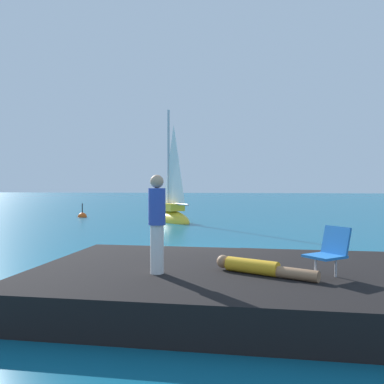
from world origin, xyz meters
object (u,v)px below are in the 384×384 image
Objects in this scene: person_sunbather at (259,268)px; beach_chair at (330,250)px; marker_buoy at (82,217)px; person_standing at (157,221)px; sailboat_near at (171,215)px.

person_sunbather is 1.13m from beach_chair.
person_sunbather is 2.01× the size of beach_chair.
marker_buoy is at bearing 148.15° from person_sunbather.
person_standing is 19.51m from marker_buoy.
sailboat_near is 8.38× the size of beach_chair.
person_sunbather is at bearing -37.65° from person_standing.
person_standing reaches higher than person_sunbather.
marker_buoy is (-8.39, 17.55, -1.44)m from person_standing.
beach_chair reaches higher than person_sunbather.
sailboat_near is 5.92× the size of marker_buoy.
marker_buoy is (-5.96, 2.28, -0.36)m from sailboat_near.
person_standing is 1.43× the size of marker_buoy.
person_standing is at bearing 152.13° from sailboat_near.
person_standing is (2.43, -15.27, 1.08)m from sailboat_near.
sailboat_near reaches higher than beach_chair.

